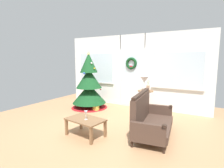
# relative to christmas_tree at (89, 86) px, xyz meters

# --- Properties ---
(ground_plane) EXTENTS (6.76, 6.76, 0.00)m
(ground_plane) POSITION_rel_christmas_tree_xyz_m (1.23, -1.17, -0.76)
(ground_plane) COLOR #AD7F56
(back_wall_with_door) EXTENTS (5.20, 0.19, 2.55)m
(back_wall_with_door) POSITION_rel_christmas_tree_xyz_m (1.23, 0.91, 0.52)
(back_wall_with_door) COLOR white
(back_wall_with_door) RESTS_ON ground
(christmas_tree) EXTENTS (1.26, 1.26, 1.98)m
(christmas_tree) POSITION_rel_christmas_tree_xyz_m (0.00, 0.00, 0.00)
(christmas_tree) COLOR #4C331E
(christmas_tree) RESTS_ON ground
(settee_sofa) EXTENTS (0.89, 1.61, 0.96)m
(settee_sofa) POSITION_rel_christmas_tree_xyz_m (2.55, -1.18, -0.39)
(settee_sofa) COLOR black
(settee_sofa) RESTS_ON ground
(side_table) EXTENTS (0.50, 0.48, 0.72)m
(side_table) POSITION_rel_christmas_tree_xyz_m (1.93, 0.33, -0.25)
(side_table) COLOR brown
(side_table) RESTS_ON ground
(table_lamp) EXTENTS (0.28, 0.28, 0.44)m
(table_lamp) POSITION_rel_christmas_tree_xyz_m (1.87, 0.37, 0.25)
(table_lamp) COLOR silver
(table_lamp) RESTS_ON side_table
(flower_vase) EXTENTS (0.11, 0.10, 0.35)m
(flower_vase) POSITION_rel_christmas_tree_xyz_m (2.03, 0.27, 0.08)
(flower_vase) COLOR tan
(flower_vase) RESTS_ON side_table
(coffee_table) EXTENTS (0.90, 0.63, 0.39)m
(coffee_table) POSITION_rel_christmas_tree_xyz_m (1.35, -1.94, -0.43)
(coffee_table) COLOR brown
(coffee_table) RESTS_ON ground
(wine_glass) EXTENTS (0.08, 0.08, 0.20)m
(wine_glass) POSITION_rel_christmas_tree_xyz_m (1.39, -1.97, -0.23)
(wine_glass) COLOR silver
(wine_glass) RESTS_ON coffee_table
(gift_box) EXTENTS (0.16, 0.14, 0.16)m
(gift_box) POSITION_rel_christmas_tree_xyz_m (0.43, -0.21, -0.68)
(gift_box) COLOR #D8C64C
(gift_box) RESTS_ON ground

